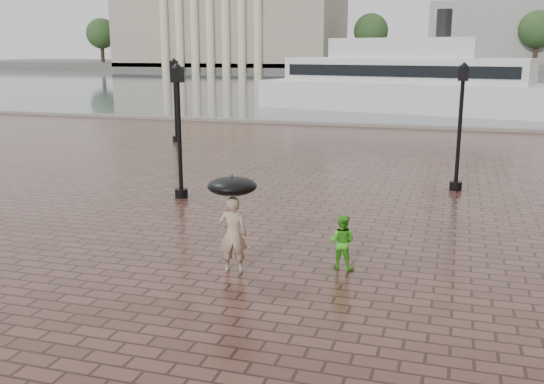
{
  "coord_description": "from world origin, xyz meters",
  "views": [
    {
      "loc": [
        2.94,
        -8.43,
        4.91
      ],
      "look_at": [
        -1.49,
        5.96,
        1.4
      ],
      "focal_mm": 40.0,
      "sensor_mm": 36.0,
      "label": 1
    }
  ],
  "objects_px": {
    "child_pedestrian": "(342,242)",
    "ferry_near": "(405,82)",
    "street_lamps": "(351,113)",
    "adult_pedestrian": "(233,234)"
  },
  "relations": [
    {
      "from": "child_pedestrian",
      "to": "ferry_near",
      "type": "relative_size",
      "value": 0.05
    },
    {
      "from": "street_lamps",
      "to": "ferry_near",
      "type": "distance_m",
      "value": 26.0
    },
    {
      "from": "street_lamps",
      "to": "child_pedestrian",
      "type": "relative_size",
      "value": 16.72
    },
    {
      "from": "street_lamps",
      "to": "ferry_near",
      "type": "relative_size",
      "value": 0.84
    },
    {
      "from": "adult_pedestrian",
      "to": "child_pedestrian",
      "type": "height_order",
      "value": "adult_pedestrian"
    },
    {
      "from": "street_lamps",
      "to": "adult_pedestrian",
      "type": "height_order",
      "value": "street_lamps"
    },
    {
      "from": "adult_pedestrian",
      "to": "ferry_near",
      "type": "distance_m",
      "value": 39.74
    },
    {
      "from": "ferry_near",
      "to": "child_pedestrian",
      "type": "bearing_deg",
      "value": -74.1
    },
    {
      "from": "adult_pedestrian",
      "to": "ferry_near",
      "type": "height_order",
      "value": "ferry_near"
    },
    {
      "from": "child_pedestrian",
      "to": "ferry_near",
      "type": "height_order",
      "value": "ferry_near"
    }
  ]
}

